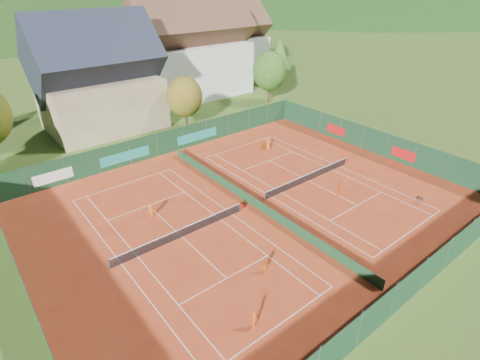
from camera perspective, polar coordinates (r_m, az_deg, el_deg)
name	(u,v)px	position (r m, az deg, el deg)	size (l,w,h in m)	color
ground	(253,206)	(36.71, 1.95, -3.94)	(600.00, 600.00, 0.00)	#36551A
clay_pad	(253,206)	(36.70, 1.95, -3.91)	(40.00, 32.00, 0.01)	#AB3619
court_markings_left	(182,237)	(32.97, -8.82, -8.57)	(11.03, 23.83, 0.00)	white
court_markings_right	(308,181)	(41.64, 10.37, -0.11)	(11.03, 23.83, 0.00)	white
tennis_net_left	(183,232)	(32.74, -8.65, -7.79)	(13.30, 0.10, 1.02)	#59595B
tennis_net_right	(310,176)	(41.51, 10.58, 0.56)	(13.30, 0.10, 1.02)	#59595B
court_divider	(253,201)	(36.43, 1.97, -3.26)	(0.03, 28.80, 1.00)	#153C21
fence_north	(167,142)	(47.68, -11.05, 5.65)	(40.00, 0.10, 3.00)	#13341C
fence_south	(408,288)	(28.29, 24.26, -14.84)	(40.00, 0.04, 3.00)	#14381F
fence_west	(25,288)	(29.68, -29.95, -14.12)	(0.04, 32.00, 3.00)	#13341A
fence_east	(374,141)	(50.01, 19.77, 5.58)	(0.09, 32.00, 3.00)	#13351E
chalet	(98,82)	(57.55, -20.78, 13.80)	(16.20, 12.00, 16.00)	tan
hotel_block_a	(191,54)	(70.59, -7.50, 18.51)	(21.60, 11.00, 17.25)	silver
hotel_block_b	(227,44)	(85.00, -2.00, 19.95)	(17.28, 10.00, 15.50)	silver
tree_center	(185,97)	(54.48, -8.43, 12.46)	(5.01, 5.01, 7.60)	#452E18
tree_east_front	(269,71)	(66.34, 4.51, 16.24)	(5.72, 5.72, 8.69)	#462919
tree_east_mid	(279,53)	(78.65, 6.03, 18.67)	(5.04, 5.04, 9.00)	#462B19
tree_east_back	(223,48)	(79.46, -2.61, 19.40)	(7.15, 7.15, 10.86)	#4D2F1B
mountain_backdrop	(42,83)	(268.05, -27.89, 12.88)	(820.00, 530.00, 242.00)	black
ball_hopper	(421,200)	(40.63, 25.84, -2.70)	(0.34, 0.34, 0.80)	slate
loose_ball_0	(206,296)	(27.63, -5.24, -17.22)	(0.07, 0.07, 0.07)	#CCD833
loose_ball_1	(371,242)	(33.86, 19.37, -8.94)	(0.07, 0.07, 0.07)	#CCD833
player_left_near	(254,321)	(25.22, 2.22, -20.67)	(0.52, 0.34, 1.42)	#F35B15
player_left_mid	(266,267)	(28.81, 3.96, -13.10)	(0.63, 0.49, 1.29)	orange
player_left_far	(151,211)	(35.65, -13.42, -4.58)	(0.88, 0.51, 1.37)	#F75B16
player_right_near	(338,190)	(39.18, 14.70, -1.49)	(0.79, 0.33, 1.35)	orange
player_right_far_a	(268,143)	(48.40, 4.34, 5.59)	(0.76, 0.49, 1.56)	orange
player_right_far_b	(263,145)	(48.07, 3.53, 5.27)	(1.20, 0.38, 1.29)	#D45712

